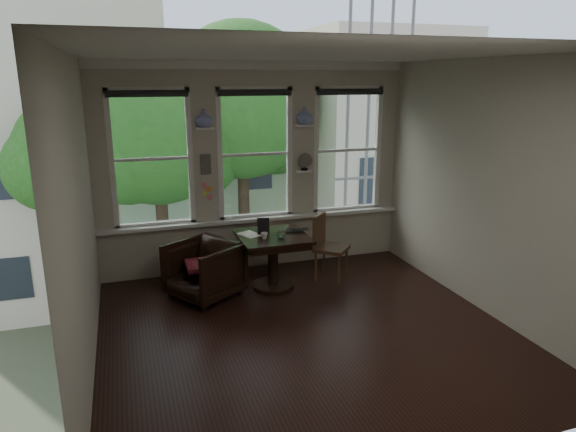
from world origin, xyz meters
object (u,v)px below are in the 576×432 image
object	(u,v)px
side_chair_right	(332,248)
mug	(264,236)
laptop	(299,231)
table	(273,262)
armchair_left	(204,270)

from	to	relation	value
side_chair_right	mug	size ratio (longest dim) A/B	10.39
laptop	side_chair_right	bearing A→B (deg)	7.95
side_chair_right	laptop	xyz separation A→B (m)	(-0.51, -0.04, 0.30)
table	armchair_left	distance (m)	0.93
side_chair_right	mug	xyz separation A→B (m)	(-1.03, -0.19, 0.33)
table	laptop	bearing A→B (deg)	3.52
table	laptop	world-z (taller)	laptop
laptop	mug	world-z (taller)	mug
table	armchair_left	size ratio (longest dim) A/B	1.10
armchair_left	laptop	bearing A→B (deg)	58.79
side_chair_right	laptop	size ratio (longest dim) A/B	2.84
side_chair_right	table	bearing A→B (deg)	136.25
table	mug	distance (m)	0.46
table	mug	bearing A→B (deg)	-140.72
armchair_left	mug	world-z (taller)	mug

